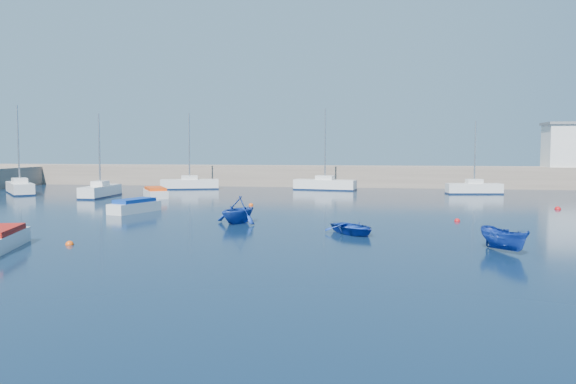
# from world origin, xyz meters

# --- Properties ---
(ground) EXTENTS (220.00, 220.00, 0.00)m
(ground) POSITION_xyz_m (0.00, 0.00, 0.00)
(ground) COLOR #0B1D33
(ground) RESTS_ON ground
(back_wall) EXTENTS (96.00, 4.50, 2.60)m
(back_wall) POSITION_xyz_m (0.00, 46.00, 1.30)
(back_wall) COLOR gray
(back_wall) RESTS_ON ground
(sailboat_3) EXTENTS (1.91, 6.23, 8.25)m
(sailboat_3) POSITION_xyz_m (-21.99, 26.77, 0.64)
(sailboat_3) COLOR silver
(sailboat_3) RESTS_ON ground
(sailboat_4) EXTENTS (6.18, 6.66, 9.37)m
(sailboat_4) POSITION_xyz_m (-32.46, 29.33, 0.66)
(sailboat_4) COLOR silver
(sailboat_4) RESTS_ON ground
(sailboat_5) EXTENTS (6.99, 3.82, 8.89)m
(sailboat_5) POSITION_xyz_m (-16.77, 38.55, 0.64)
(sailboat_5) COLOR silver
(sailboat_5) RESTS_ON ground
(sailboat_6) EXTENTS (7.37, 3.25, 9.39)m
(sailboat_6) POSITION_xyz_m (-0.83, 39.70, 0.67)
(sailboat_6) COLOR silver
(sailboat_6) RESTS_ON ground
(sailboat_7) EXTENTS (5.90, 2.48, 7.70)m
(sailboat_7) POSITION_xyz_m (15.29, 36.44, 0.63)
(sailboat_7) COLOR silver
(sailboat_7) RESTS_ON ground
(motorboat_1) EXTENTS (2.86, 4.55, 1.05)m
(motorboat_1) POSITION_xyz_m (-13.09, 14.88, 0.49)
(motorboat_1) COLOR silver
(motorboat_1) RESTS_ON ground
(motorboat_2) EXTENTS (3.99, 5.11, 1.01)m
(motorboat_2) POSITION_xyz_m (-16.54, 27.46, 0.48)
(motorboat_2) COLOR silver
(motorboat_2) RESTS_ON ground
(dinghy_center) EXTENTS (3.97, 4.13, 0.70)m
(dinghy_center) POSITION_xyz_m (3.70, 6.72, 0.35)
(dinghy_center) COLOR #16379B
(dinghy_center) RESTS_ON ground
(dinghy_left) EXTENTS (3.96, 4.19, 1.75)m
(dinghy_left) POSITION_xyz_m (-3.88, 10.18, 0.87)
(dinghy_left) COLOR #16379B
(dinghy_left) RESTS_ON ground
(dinghy_right) EXTENTS (2.42, 3.21, 1.17)m
(dinghy_right) POSITION_xyz_m (10.98, 2.36, 0.58)
(dinghy_right) COLOR #16379B
(dinghy_right) RESTS_ON ground
(buoy_0) EXTENTS (0.42, 0.42, 0.42)m
(buoy_0) POSITION_xyz_m (-10.36, 0.96, 0.00)
(buoy_0) COLOR #D8470B
(buoy_0) RESTS_ON ground
(buoy_1) EXTENTS (0.40, 0.40, 0.40)m
(buoy_1) POSITION_xyz_m (10.36, 13.34, 0.00)
(buoy_1) COLOR #AD0D10
(buoy_1) RESTS_ON ground
(buoy_3) EXTENTS (0.41, 0.41, 0.41)m
(buoy_3) POSITION_xyz_m (-5.49, 21.23, 0.00)
(buoy_3) COLOR #D8470B
(buoy_3) RESTS_ON ground
(buoy_4) EXTENTS (0.50, 0.50, 0.50)m
(buoy_4) POSITION_xyz_m (19.29, 21.97, 0.00)
(buoy_4) COLOR #AD0D10
(buoy_4) RESTS_ON ground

